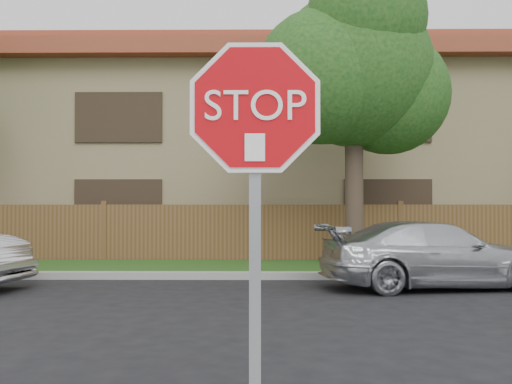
{
  "coord_description": "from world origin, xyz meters",
  "views": [
    {
      "loc": [
        0.27,
        -4.76,
        1.62
      ],
      "look_at": [
        0.23,
        -0.9,
        1.7
      ],
      "focal_mm": 42.0,
      "sensor_mm": 36.0,
      "label": 1
    }
  ],
  "objects": [
    {
      "name": "sedan_right",
      "position": [
        3.6,
        6.77,
        0.64
      ],
      "size": [
        4.65,
        2.49,
        1.28
      ],
      "primitive_type": "imported",
      "rotation": [
        0.0,
        0.0,
        1.73
      ],
      "color": "#B2B5B9",
      "rests_on": "ground"
    },
    {
      "name": "tree_mid",
      "position": [
        2.52,
        9.57,
        4.87
      ],
      "size": [
        4.8,
        3.9,
        7.35
      ],
      "color": "#382B21",
      "rests_on": "ground"
    },
    {
      "name": "fence",
      "position": [
        0.0,
        11.4,
        0.8
      ],
      "size": [
        70.0,
        0.12,
        1.6
      ],
      "primitive_type": "cube",
      "color": "brown",
      "rests_on": "ground"
    },
    {
      "name": "grass_strip",
      "position": [
        0.0,
        9.8,
        0.06
      ],
      "size": [
        70.0,
        3.0,
        0.12
      ],
      "primitive_type": "cube",
      "color": "#1E4714",
      "rests_on": "ground"
    },
    {
      "name": "far_curb",
      "position": [
        0.0,
        8.15,
        0.07
      ],
      "size": [
        70.0,
        0.3,
        0.15
      ],
      "primitive_type": "cube",
      "color": "gray",
      "rests_on": "ground"
    },
    {
      "name": "stop_sign",
      "position": [
        0.23,
        -1.48,
        1.83
      ],
      "size": [
        1.01,
        0.13,
        2.55
      ],
      "color": "gray",
      "rests_on": "sidewalk_near"
    },
    {
      "name": "apartment_building",
      "position": [
        0.0,
        17.0,
        3.53
      ],
      "size": [
        35.2,
        9.2,
        7.2
      ],
      "color": "#97885D",
      "rests_on": "ground"
    }
  ]
}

